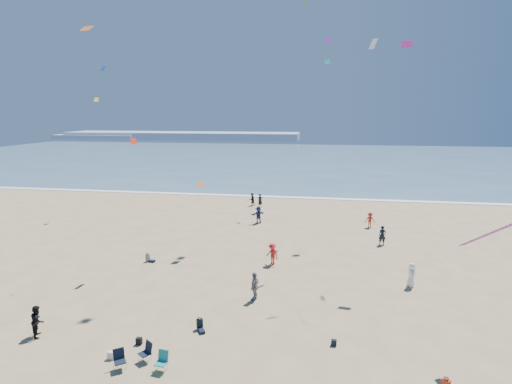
# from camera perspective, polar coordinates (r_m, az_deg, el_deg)

# --- Properties ---
(ocean) EXTENTS (220.00, 100.00, 0.06)m
(ocean) POSITION_cam_1_polar(r_m,az_deg,el_deg) (107.82, 6.45, 4.71)
(ocean) COLOR #476B84
(ocean) RESTS_ON ground
(surf_line) EXTENTS (220.00, 1.20, 0.08)m
(surf_line) POSITION_cam_1_polar(r_m,az_deg,el_deg) (58.51, 3.92, -0.74)
(surf_line) COLOR white
(surf_line) RESTS_ON ground
(headland_far) EXTENTS (110.00, 20.00, 3.20)m
(headland_far) POSITION_cam_1_polar(r_m,az_deg,el_deg) (193.64, -10.52, 7.93)
(headland_far) COLOR #7A8EA8
(headland_far) RESTS_ON ground
(headland_near) EXTENTS (40.00, 14.00, 2.00)m
(headland_near) POSITION_cam_1_polar(r_m,az_deg,el_deg) (206.24, -21.60, 7.36)
(headland_near) COLOR #7A8EA8
(headland_near) RESTS_ON ground
(standing_flyers) EXTENTS (23.44, 39.97, 1.94)m
(standing_flyers) POSITION_cam_1_polar(r_m,az_deg,el_deg) (31.84, 3.28, -9.51)
(standing_flyers) COLOR white
(standing_flyers) RESTS_ON ground
(seated_group) EXTENTS (20.65, 24.97, 0.84)m
(seated_group) POSITION_cam_1_polar(r_m,az_deg,el_deg) (19.76, -3.18, -25.21)
(seated_group) COLOR silver
(seated_group) RESTS_ON ground
(chair_cluster) EXTENTS (2.76, 1.64, 1.00)m
(chair_cluster) POSITION_cam_1_polar(r_m,az_deg,el_deg) (21.61, -16.01, -21.88)
(chair_cluster) COLOR black
(chair_cluster) RESTS_ON ground
(white_tote) EXTENTS (0.35, 0.20, 0.40)m
(white_tote) POSITION_cam_1_polar(r_m,az_deg,el_deg) (22.84, -20.00, -21.07)
(white_tote) COLOR silver
(white_tote) RESTS_ON ground
(black_backpack) EXTENTS (0.30, 0.22, 0.38)m
(black_backpack) POSITION_cam_1_polar(r_m,az_deg,el_deg) (23.57, -16.37, -19.76)
(black_backpack) COLOR black
(black_backpack) RESTS_ON ground
(navy_bag) EXTENTS (0.28, 0.18, 0.34)m
(navy_bag) POSITION_cam_1_polar(r_m,az_deg,el_deg) (23.02, 11.06, -20.37)
(navy_bag) COLOR black
(navy_bag) RESTS_ON ground
(kites_aloft) EXTENTS (43.41, 47.34, 29.18)m
(kites_aloft) POSITION_cam_1_polar(r_m,az_deg,el_deg) (25.21, 20.23, 15.22)
(kites_aloft) COLOR #FF210F
(kites_aloft) RESTS_ON ground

